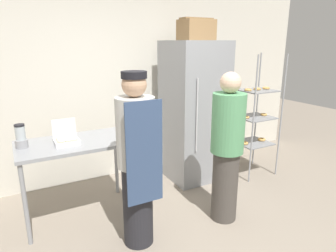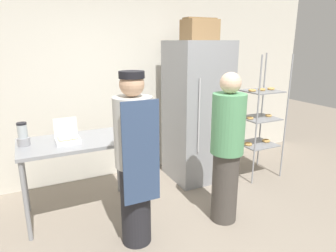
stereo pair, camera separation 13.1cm
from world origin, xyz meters
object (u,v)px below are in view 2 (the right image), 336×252
object	(u,v)px
cardboard_storage_box	(200,30)
donut_box	(67,139)
baking_rack	(259,118)
blender_pitcher	(23,136)
person_customer	(227,149)
person_baker	(134,159)
refrigerator	(197,112)

from	to	relation	value
cardboard_storage_box	donut_box	bearing A→B (deg)	-169.53
baking_rack	donut_box	xyz separation A→B (m)	(-2.64, 0.00, 0.06)
blender_pitcher	person_customer	xyz separation A→B (m)	(1.91, -0.90, -0.16)
baking_rack	blender_pitcher	bearing A→B (deg)	177.83
blender_pitcher	person_customer	world-z (taller)	person_customer
blender_pitcher	baking_rack	bearing A→B (deg)	-2.17
donut_box	person_baker	distance (m)	0.88
refrigerator	blender_pitcher	xyz separation A→B (m)	(-2.22, -0.22, 0.02)
baking_rack	cardboard_storage_box	distance (m)	1.50
refrigerator	donut_box	size ratio (longest dim) A/B	7.66
baking_rack	person_baker	bearing A→B (deg)	-161.54
refrigerator	person_customer	bearing A→B (deg)	-105.38
person_customer	refrigerator	bearing A→B (deg)	74.62
donut_box	person_customer	distance (m)	1.69
baking_rack	refrigerator	bearing A→B (deg)	158.51
refrigerator	baking_rack	xyz separation A→B (m)	(0.85, -0.33, -0.10)
cardboard_storage_box	refrigerator	bearing A→B (deg)	-155.50
baking_rack	blender_pitcher	size ratio (longest dim) A/B	7.21
baking_rack	person_baker	xyz separation A→B (m)	(-2.16, -0.72, 0.00)
refrigerator	baking_rack	bearing A→B (deg)	-21.49
refrigerator	baking_rack	world-z (taller)	refrigerator
donut_box	baking_rack	bearing A→B (deg)	-0.09
person_baker	person_customer	size ratio (longest dim) A/B	1.03
blender_pitcher	person_customer	bearing A→B (deg)	-25.17
refrigerator	person_baker	size ratio (longest dim) A/B	1.16
baking_rack	donut_box	size ratio (longest dim) A/B	6.99
person_baker	donut_box	bearing A→B (deg)	124.01
baking_rack	person_customer	world-z (taller)	baking_rack
donut_box	cardboard_storage_box	xyz separation A→B (m)	(1.81, 0.33, 1.14)
refrigerator	person_customer	world-z (taller)	refrigerator
baking_rack	donut_box	world-z (taller)	baking_rack
cardboard_storage_box	blender_pitcher	bearing A→B (deg)	-174.30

